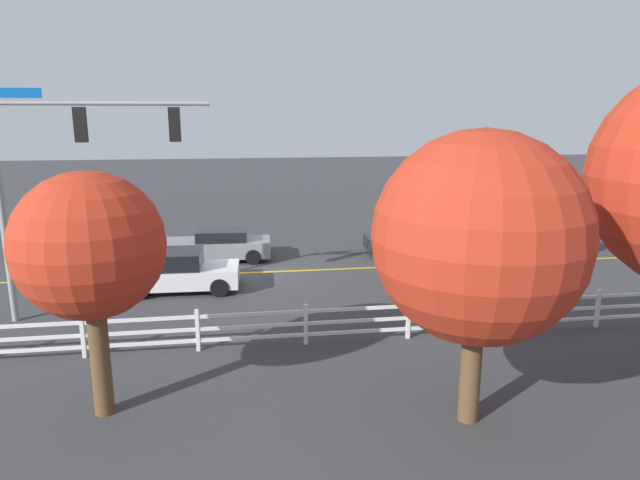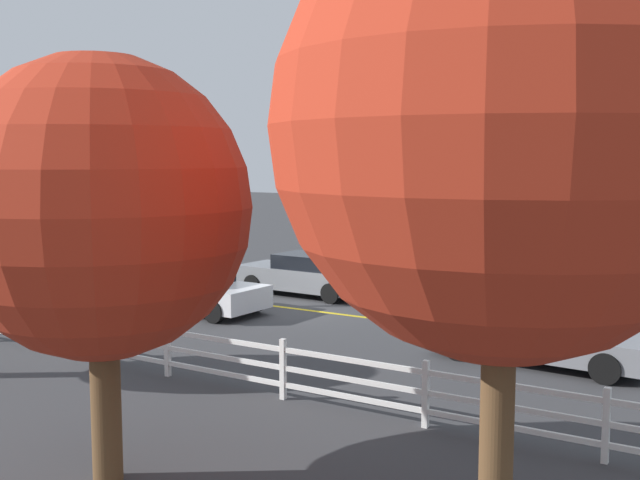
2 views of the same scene
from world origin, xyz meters
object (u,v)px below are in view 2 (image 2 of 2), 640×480
object	(u,v)px
car_1	(198,289)
car_4	(540,334)
tree_0	(100,208)
car_2	(588,302)
car_3	(306,275)
tree_2	(505,127)

from	to	relation	value
car_1	car_4	size ratio (longest dim) A/B	0.85
tree_0	car_2	bearing A→B (deg)	-104.11
car_2	car_3	xyz separation A→B (m)	(8.93, -0.00, 0.01)
car_1	tree_2	xyz separation A→B (m)	(-12.07, 9.08, 4.14)
car_1	car_4	bearing A→B (deg)	0.48
car_3	tree_0	size ratio (longest dim) A/B	0.77
car_2	tree_2	size ratio (longest dim) A/B	0.64
car_3	tree_0	world-z (taller)	tree_0
car_1	tree_0	distance (m)	12.19
car_1	car_2	size ratio (longest dim) A/B	0.87
car_2	car_4	world-z (taller)	car_2
car_2	tree_0	distance (m)	14.48
car_1	car_3	distance (m)	4.19
tree_0	tree_2	world-z (taller)	tree_2
car_2	tree_2	bearing A→B (deg)	100.14
car_1	car_3	world-z (taller)	car_1
car_1	car_4	distance (m)	10.06
car_4	tree_2	size ratio (longest dim) A/B	0.65
car_4	tree_0	size ratio (longest dim) A/B	0.81
car_4	car_3	bearing A→B (deg)	157.48
car_2	tree_2	distance (m)	13.88
car_1	tree_0	bearing A→B (deg)	-53.61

